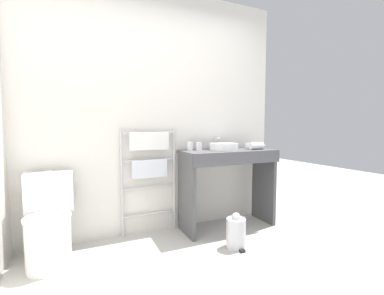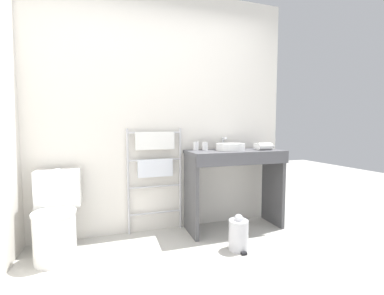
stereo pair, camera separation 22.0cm
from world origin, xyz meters
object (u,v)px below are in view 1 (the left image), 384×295
at_px(hair_dryer, 257,146).
at_px(towel_radiator, 149,161).
at_px(cup_near_wall, 190,146).
at_px(cup_near_edge, 199,146).
at_px(trash_bin, 236,232).
at_px(toilet, 49,225).
at_px(sink_basin, 224,146).

bearing_deg(hair_dryer, towel_radiator, 168.15).
xyz_separation_m(cup_near_wall, cup_near_edge, (0.09, -0.04, -0.00)).
height_order(cup_near_wall, hair_dryer, cup_near_wall).
relative_size(towel_radiator, trash_bin, 3.34).
distance_m(towel_radiator, hair_dryer, 1.25).
bearing_deg(hair_dryer, cup_near_wall, 164.11).
xyz_separation_m(toilet, sink_basin, (1.76, 0.09, 0.60)).
bearing_deg(toilet, towel_radiator, 15.63).
height_order(toilet, hair_dryer, hair_dryer).
relative_size(towel_radiator, sink_basin, 3.53).
bearing_deg(hair_dryer, cup_near_edge, 165.01).
relative_size(hair_dryer, trash_bin, 0.67).
height_order(towel_radiator, cup_near_edge, towel_radiator).
height_order(toilet, sink_basin, sink_basin).
bearing_deg(towel_radiator, toilet, -164.37).
relative_size(toilet, cup_near_edge, 8.53).
height_order(cup_near_wall, trash_bin, cup_near_wall).
relative_size(toilet, trash_bin, 2.24).
height_order(towel_radiator, sink_basin, towel_radiator).
xyz_separation_m(toilet, cup_near_wall, (1.39, 0.22, 0.61)).
height_order(cup_near_wall, cup_near_edge, cup_near_wall).
distance_m(cup_near_edge, hair_dryer, 0.68).
xyz_separation_m(sink_basin, trash_bin, (-0.15, -0.49, -0.79)).
bearing_deg(toilet, hair_dryer, 0.22).
relative_size(cup_near_wall, hair_dryer, 0.43).
bearing_deg(cup_near_edge, toilet, -172.90).
bearing_deg(trash_bin, toilet, 165.90).
relative_size(towel_radiator, cup_near_edge, 12.71).
xyz_separation_m(toilet, cup_near_edge, (1.49, 0.19, 0.60)).
relative_size(cup_near_edge, trash_bin, 0.26).
xyz_separation_m(sink_basin, hair_dryer, (0.39, -0.08, -0.00)).
xyz_separation_m(towel_radiator, cup_near_wall, (0.46, -0.04, 0.15)).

